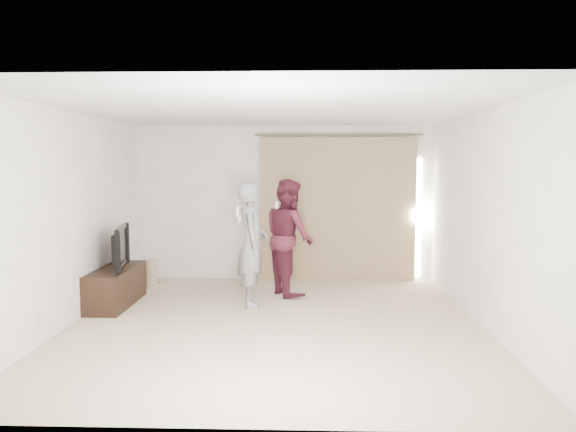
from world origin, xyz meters
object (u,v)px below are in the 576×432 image
object	(u,v)px
person_man	(252,244)
tv_console	(116,287)
tv	(115,247)
person_woman	(289,237)

from	to	relation	value
person_man	tv_console	bearing A→B (deg)	-178.29
tv	person_woman	world-z (taller)	person_woman
tv	person_man	world-z (taller)	person_man
tv_console	tv	bearing A→B (deg)	0.00
person_man	person_woman	world-z (taller)	person_woman
tv	person_man	xyz separation A→B (m)	(1.90, 0.06, 0.05)
tv	tv_console	bearing A→B (deg)	-0.00
tv_console	person_woman	world-z (taller)	person_woman
person_man	person_woman	xyz separation A→B (m)	(0.49, 0.69, 0.01)
person_woman	person_man	bearing A→B (deg)	-125.14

